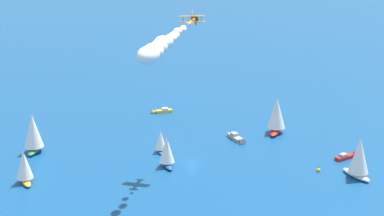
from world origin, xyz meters
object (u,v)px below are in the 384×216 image
object	(u,v)px
sailboat_ahead	(161,141)
motorboat_outer_ring_b	(237,138)
sailboat_offshore	(167,151)
wingwalker_lead	(192,12)
sailboat_outer_ring_a	(277,115)
biplane_lead	(192,20)
sailboat_inshore	(359,158)
motorboat_near_centre	(347,156)
marker_buoy	(318,170)
sailboat_trailing	(24,166)
motorboat_mid_cluster	(161,111)
sailboat_far_stbd	(33,133)

from	to	relation	value
sailboat_ahead	motorboat_outer_ring_b	distance (m)	26.26
sailboat_offshore	wingwalker_lead	world-z (taller)	wingwalker_lead
sailboat_outer_ring_a	biplane_lead	xyz separation A→B (m)	(-36.36, -9.38, 35.60)
sailboat_inshore	wingwalker_lead	distance (m)	60.66
motorboat_near_centre	wingwalker_lead	distance (m)	63.61
marker_buoy	sailboat_trailing	bearing A→B (deg)	157.82
sailboat_inshore	motorboat_mid_cluster	size ratio (longest dim) A/B	1.70
sailboat_offshore	marker_buoy	world-z (taller)	sailboat_offshore
sailboat_offshore	marker_buoy	bearing A→B (deg)	-32.34
sailboat_far_stbd	motorboat_mid_cluster	size ratio (longest dim) A/B	1.77
motorboat_near_centre	sailboat_outer_ring_a	distance (m)	29.30
sailboat_trailing	marker_buoy	distance (m)	81.64
sailboat_far_stbd	sailboat_inshore	size ratio (longest dim) A/B	1.04
sailboat_far_stbd	sailboat_outer_ring_a	xyz separation A→B (m)	(75.64, -19.86, 0.06)
motorboat_near_centre	sailboat_offshore	size ratio (longest dim) A/B	0.77
sailboat_ahead	biplane_lead	xyz separation A→B (m)	(4.96, -11.35, 38.25)
motorboat_near_centre	sailboat_outer_ring_a	size ratio (longest dim) A/B	0.57
motorboat_mid_cluster	motorboat_outer_ring_b	xyz separation A→B (m)	(9.77, -37.28, 0.11)
sailboat_far_stbd	biplane_lead	xyz separation A→B (m)	(39.29, -29.24, 35.65)
motorboat_near_centre	sailboat_inshore	distance (m)	14.99
motorboat_mid_cluster	wingwalker_lead	xyz separation A→B (m)	(-11.37, -46.46, 43.46)
sailboat_inshore	sailboat_offshore	world-z (taller)	sailboat_inshore
sailboat_ahead	marker_buoy	size ratio (longest dim) A/B	3.76
motorboat_mid_cluster	motorboat_outer_ring_b	size ratio (longest dim) A/B	0.86
marker_buoy	biplane_lead	world-z (taller)	biplane_lead
sailboat_trailing	sailboat_outer_ring_a	distance (m)	83.20
sailboat_far_stbd	wingwalker_lead	bearing A→B (deg)	-36.64
motorboat_near_centre	sailboat_ahead	world-z (taller)	sailboat_ahead
sailboat_offshore	marker_buoy	xyz separation A→B (m)	(36.59, -23.16, -4.30)
sailboat_trailing	motorboat_mid_cluster	size ratio (longest dim) A/B	1.37
sailboat_offshore	sailboat_far_stbd	bearing A→B (deg)	137.58
motorboat_near_centre	motorboat_outer_ring_b	size ratio (longest dim) A/B	0.89
biplane_lead	sailboat_inshore	bearing A→B (deg)	-41.07
sailboat_inshore	sailboat_trailing	world-z (taller)	sailboat_inshore
biplane_lead	motorboat_near_centre	bearing A→B (deg)	-23.84
sailboat_outer_ring_a	marker_buoy	distance (m)	33.39
sailboat_trailing	marker_buoy	size ratio (longest dim) A/B	5.01
marker_buoy	wingwalker_lead	bearing A→B (deg)	141.75
sailboat_offshore	wingwalker_lead	bearing A→B (deg)	-3.57
sailboat_far_stbd	sailboat_ahead	world-z (taller)	sailboat_far_stbd
wingwalker_lead	sailboat_outer_ring_a	bearing A→B (deg)	14.29
motorboat_near_centre	sailboat_inshore	world-z (taller)	sailboat_inshore
marker_buoy	sailboat_inshore	bearing A→B (deg)	-50.73
biplane_lead	sailboat_ahead	bearing A→B (deg)	113.61
sailboat_outer_ring_a	sailboat_inshore	bearing A→B (deg)	-91.23
sailboat_offshore	sailboat_trailing	xyz separation A→B (m)	(-38.90, 7.61, 0.11)
motorboat_outer_ring_b	sailboat_inshore	bearing A→B (deg)	-70.24
sailboat_outer_ring_a	biplane_lead	distance (m)	51.74
motorboat_near_centre	wingwalker_lead	xyz separation A→B (m)	(-42.48, 18.82, 43.44)
sailboat_far_stbd	wingwalker_lead	world-z (taller)	wingwalker_lead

